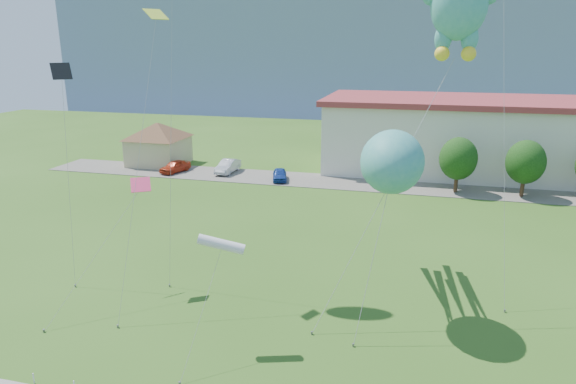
{
  "coord_description": "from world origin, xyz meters",
  "views": [
    {
      "loc": [
        6.21,
        -16.78,
        13.94
      ],
      "look_at": [
        -0.2,
        8.0,
        6.57
      ],
      "focal_mm": 32.0,
      "sensor_mm": 36.0,
      "label": 1
    }
  ],
  "objects_px": {
    "parked_car_blue": "(280,175)",
    "pavilion": "(158,139)",
    "parked_car_red": "(175,166)",
    "parked_car_silver": "(228,166)",
    "octopus_kite": "(393,169)"
  },
  "relations": [
    {
      "from": "parked_car_blue",
      "to": "octopus_kite",
      "type": "bearing_deg",
      "value": -77.7
    },
    {
      "from": "pavilion",
      "to": "parked_car_blue",
      "type": "bearing_deg",
      "value": -13.7
    },
    {
      "from": "parked_car_silver",
      "to": "octopus_kite",
      "type": "bearing_deg",
      "value": -50.86
    },
    {
      "from": "parked_car_red",
      "to": "octopus_kite",
      "type": "xyz_separation_m",
      "value": [
        25.22,
        -24.74,
        6.95
      ]
    },
    {
      "from": "parked_car_blue",
      "to": "pavilion",
      "type": "bearing_deg",
      "value": 150.71
    },
    {
      "from": "octopus_kite",
      "to": "parked_car_silver",
      "type": "bearing_deg",
      "value": 126.67
    },
    {
      "from": "octopus_kite",
      "to": "parked_car_red",
      "type": "bearing_deg",
      "value": 135.54
    },
    {
      "from": "pavilion",
      "to": "parked_car_red",
      "type": "height_order",
      "value": "pavilion"
    },
    {
      "from": "parked_car_red",
      "to": "octopus_kite",
      "type": "relative_size",
      "value": 0.39
    },
    {
      "from": "pavilion",
      "to": "parked_car_silver",
      "type": "bearing_deg",
      "value": -12.55
    },
    {
      "from": "parked_car_silver",
      "to": "parked_car_blue",
      "type": "xyz_separation_m",
      "value": [
        6.55,
        -1.8,
        -0.1
      ]
    },
    {
      "from": "parked_car_red",
      "to": "parked_car_silver",
      "type": "relative_size",
      "value": 0.9
    },
    {
      "from": "parked_car_red",
      "to": "octopus_kite",
      "type": "height_order",
      "value": "octopus_kite"
    },
    {
      "from": "parked_car_silver",
      "to": "parked_car_blue",
      "type": "bearing_deg",
      "value": -12.89
    },
    {
      "from": "octopus_kite",
      "to": "pavilion",
      "type": "bearing_deg",
      "value": 135.82
    }
  ]
}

